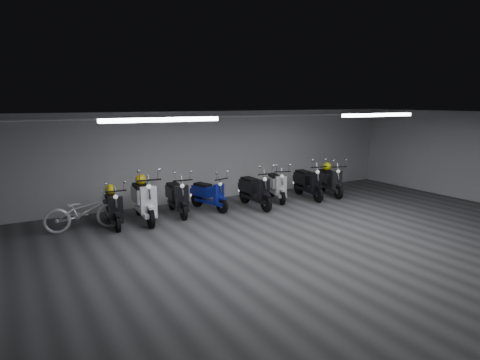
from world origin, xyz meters
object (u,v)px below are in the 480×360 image
scooter_2 (144,193)px  helmet_2 (110,189)px  scooter_4 (209,190)px  helmet_1 (141,179)px  scooter_0 (112,202)px  helmet_0 (327,166)px  scooter_7 (308,177)px  bicycle (83,207)px  scooter_3 (177,191)px  scooter_5 (255,185)px  scooter_6 (277,181)px  scooter_9 (330,176)px

scooter_2 → helmet_2: (-0.80, 0.20, 0.16)m
scooter_4 → helmet_1: (-1.96, 0.05, 0.47)m
scooter_0 → helmet_0: 7.21m
scooter_0 → scooter_7: 6.23m
scooter_7 → helmet_0: bearing=21.6°
bicycle → scooter_3: bearing=-82.1°
scooter_3 → scooter_5: scooter_5 is taller
scooter_4 → helmet_0: bearing=-16.7°
scooter_6 → scooter_5: bearing=-141.7°
scooter_2 → scooter_3: (0.99, 0.18, -0.09)m
helmet_0 → scooter_7: bearing=-166.9°
scooter_9 → bicycle: scooter_9 is taller
scooter_3 → scooter_9: 5.35m
scooter_3 → scooter_4: scooter_3 is taller
bicycle → helmet_1: helmet_1 is taller
scooter_6 → scooter_7: bearing=5.2°
scooter_6 → helmet_2: (-5.16, -0.04, 0.28)m
scooter_3 → helmet_2: (-1.79, 0.01, 0.24)m
helmet_0 → scooter_2: bearing=-178.0°
scooter_7 → bicycle: scooter_7 is taller
scooter_3 → bicycle: bearing=-169.6°
scooter_0 → scooter_6: size_ratio=0.99×
scooter_6 → helmet_1: scooter_6 is taller
scooter_0 → scooter_3: size_ratio=0.94×
scooter_2 → scooter_6: 4.37m
bicycle → scooter_6: bearing=-84.3°
scooter_4 → scooter_7: scooter_7 is taller
scooter_5 → helmet_0: scooter_5 is taller
scooter_7 → scooter_9: scooter_7 is taller
scooter_2 → scooter_6: scooter_2 is taller
helmet_1 → scooter_0: bearing=-159.4°
scooter_9 → helmet_2: (-7.13, 0.21, 0.26)m
scooter_4 → helmet_2: size_ratio=6.12×
scooter_4 → scooter_7: (3.44, -0.23, 0.09)m
bicycle → scooter_2: bearing=-86.0°
scooter_4 → scooter_6: (2.38, 0.01, 0.02)m
scooter_3 → scooter_4: bearing=8.5°
scooter_5 → scooter_3: bearing=171.4°
scooter_7 → scooter_2: bearing=-171.5°
scooter_5 → helmet_0: bearing=6.9°
scooter_0 → helmet_2: (0.01, 0.23, 0.28)m
scooter_9 → scooter_4: bearing=-170.1°
scooter_6 → helmet_1: (-4.34, 0.04, 0.44)m
scooter_9 → helmet_0: size_ratio=6.06×
scooter_5 → helmet_1: scooter_5 is taller
scooter_0 → scooter_2: size_ratio=0.83×
scooter_2 → bicycle: 1.52m
scooter_2 → helmet_0: 6.39m
scooter_0 → helmet_2: 0.36m
helmet_1 → scooter_5: bearing=-7.6°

